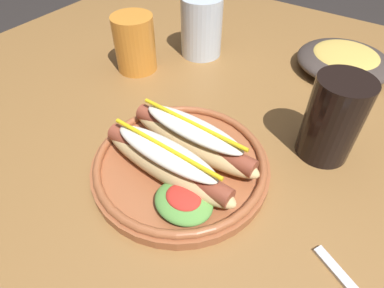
{
  "coord_description": "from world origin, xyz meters",
  "views": [
    {
      "loc": [
        0.13,
        -0.41,
        1.11
      ],
      "look_at": [
        -0.06,
        -0.13,
        0.77
      ],
      "focal_mm": 30.05,
      "sensor_mm": 36.0,
      "label": 1
    }
  ],
  "objects_px": {
    "soda_cup": "(333,120)",
    "extra_cup": "(135,43)",
    "water_cup": "(201,27)",
    "side_bowl": "(344,60)",
    "hot_dog_plate": "(181,159)"
  },
  "relations": [
    {
      "from": "water_cup",
      "to": "extra_cup",
      "type": "xyz_separation_m",
      "value": [
        -0.08,
        -0.13,
        -0.01
      ]
    },
    {
      "from": "hot_dog_plate",
      "to": "extra_cup",
      "type": "height_order",
      "value": "extra_cup"
    },
    {
      "from": "soda_cup",
      "to": "side_bowl",
      "type": "relative_size",
      "value": 0.69
    },
    {
      "from": "soda_cup",
      "to": "water_cup",
      "type": "distance_m",
      "value": 0.37
    },
    {
      "from": "water_cup",
      "to": "side_bowl",
      "type": "bearing_deg",
      "value": 20.5
    },
    {
      "from": "hot_dog_plate",
      "to": "water_cup",
      "type": "xyz_separation_m",
      "value": [
        -0.17,
        0.32,
        0.04
      ]
    },
    {
      "from": "soda_cup",
      "to": "extra_cup",
      "type": "height_order",
      "value": "soda_cup"
    },
    {
      "from": "hot_dog_plate",
      "to": "extra_cup",
      "type": "xyz_separation_m",
      "value": [
        -0.25,
        0.19,
        0.03
      ]
    },
    {
      "from": "side_bowl",
      "to": "hot_dog_plate",
      "type": "bearing_deg",
      "value": -105.17
    },
    {
      "from": "side_bowl",
      "to": "soda_cup",
      "type": "bearing_deg",
      "value": -80.48
    },
    {
      "from": "water_cup",
      "to": "side_bowl",
      "type": "height_order",
      "value": "water_cup"
    },
    {
      "from": "water_cup",
      "to": "extra_cup",
      "type": "relative_size",
      "value": 1.12
    },
    {
      "from": "soda_cup",
      "to": "side_bowl",
      "type": "distance_m",
      "value": 0.27
    },
    {
      "from": "hot_dog_plate",
      "to": "soda_cup",
      "type": "relative_size",
      "value": 1.99
    },
    {
      "from": "soda_cup",
      "to": "side_bowl",
      "type": "xyz_separation_m",
      "value": [
        -0.04,
        0.26,
        -0.04
      ]
    }
  ]
}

